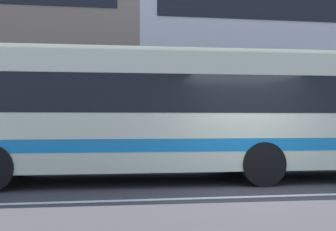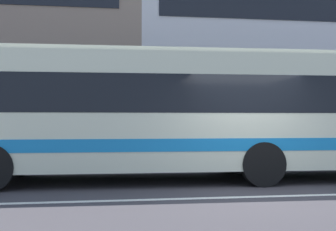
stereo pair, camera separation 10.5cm
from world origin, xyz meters
The scene contains 5 objects.
ground_plane centered at (0.00, 0.00, 0.00)m, with size 160.00×160.00×0.00m, color #3A373B.
lane_centre_line centered at (0.00, 0.00, 0.00)m, with size 60.00×0.16×0.01m, color silver.
hedge_row_far centered at (0.51, 5.97, 0.52)m, with size 23.21×1.10×1.04m, color #275027.
apartment_block_right centered at (7.35, 15.22, 6.11)m, with size 18.16×11.76×12.21m.
transit_bus centered at (-0.35, 2.33, 1.72)m, with size 12.29×2.84×3.12m.
Camera 2 is at (-2.99, -7.59, 1.51)m, focal length 43.52 mm.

